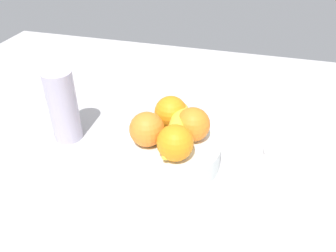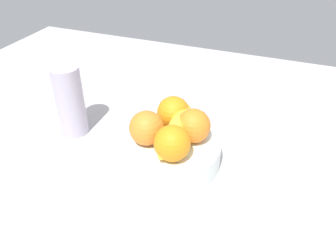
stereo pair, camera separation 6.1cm
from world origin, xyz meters
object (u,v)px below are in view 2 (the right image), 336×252
(orange_front_left, at_px, (147,128))
(orange_back_left, at_px, (173,112))
(fruit_bowl, at_px, (168,151))
(orange_front_right, at_px, (172,143))
(thermos_tumbler, at_px, (70,101))
(banana_bunch, at_px, (180,132))
(jar_lid, at_px, (283,161))
(orange_center, at_px, (193,126))

(orange_front_left, xyz_separation_m, orange_back_left, (-0.03, -0.08, 0.00))
(fruit_bowl, height_order, orange_front_right, orange_front_right)
(orange_front_left, relative_size, thermos_tumbler, 0.42)
(banana_bunch, height_order, jar_lid, banana_bunch)
(orange_front_right, distance_m, orange_center, 0.08)
(orange_back_left, relative_size, banana_bunch, 0.42)
(jar_lid, bearing_deg, orange_front_right, 32.24)
(orange_back_left, bearing_deg, fruit_bowl, 98.90)
(orange_center, xyz_separation_m, banana_bunch, (0.02, 0.02, -0.01))
(orange_front_left, distance_m, banana_bunch, 0.07)
(orange_front_left, xyz_separation_m, thermos_tumbler, (0.23, -0.05, -0.01))
(orange_front_left, xyz_separation_m, orange_front_right, (-0.07, 0.03, 0.00))
(orange_front_left, distance_m, jar_lid, 0.33)
(orange_center, distance_m, jar_lid, 0.23)
(orange_center, bearing_deg, banana_bunch, 43.76)
(thermos_tumbler, bearing_deg, banana_bunch, 175.63)
(orange_front_right, relative_size, orange_center, 1.00)
(orange_front_left, distance_m, orange_center, 0.10)
(jar_lid, bearing_deg, orange_back_left, 6.58)
(orange_front_right, bearing_deg, fruit_bowl, -60.61)
(thermos_tumbler, bearing_deg, orange_front_left, 168.75)
(orange_center, distance_m, banana_bunch, 0.03)
(orange_front_right, distance_m, orange_back_left, 0.12)
(fruit_bowl, bearing_deg, thermos_tumbler, -4.90)
(orange_front_left, distance_m, orange_back_left, 0.09)
(orange_back_left, bearing_deg, orange_center, 149.18)
(banana_bunch, distance_m, thermos_tumbler, 0.30)
(fruit_bowl, bearing_deg, orange_front_right, 119.39)
(orange_front_right, bearing_deg, jar_lid, -147.76)
(orange_center, relative_size, orange_back_left, 1.00)
(fruit_bowl, distance_m, orange_center, 0.09)
(jar_lid, bearing_deg, banana_bunch, 21.30)
(orange_front_left, relative_size, banana_bunch, 0.42)
(banana_bunch, bearing_deg, orange_front_left, 18.17)
(orange_front_right, xyz_separation_m, orange_center, (-0.02, -0.08, 0.00))
(fruit_bowl, height_order, jar_lid, fruit_bowl)
(orange_front_left, distance_m, orange_front_right, 0.08)
(fruit_bowl, distance_m, jar_lid, 0.27)
(thermos_tumbler, xyz_separation_m, jar_lid, (-0.53, -0.07, -0.08))
(thermos_tumbler, height_order, jar_lid, thermos_tumbler)
(orange_back_left, bearing_deg, orange_front_right, 109.33)
(fruit_bowl, distance_m, thermos_tumbler, 0.28)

